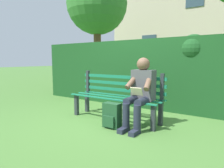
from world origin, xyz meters
TOP-DOWN VIEW (x-y plane):
  - ground at (0.00, 0.00)m, footprint 60.00×60.00m
  - park_bench at (0.00, -0.08)m, footprint 1.85×0.49m
  - person_seated at (-0.57, 0.10)m, footprint 0.44×0.73m
  - hedge_backdrop at (0.47, -1.43)m, footprint 5.26×0.73m
  - building_facade at (0.40, -9.63)m, footprint 9.99×2.93m
  - backpack at (-0.20, 0.40)m, footprint 0.30×0.24m
  - tree_far at (3.88, -4.34)m, footprint 2.87×2.74m

SIDE VIEW (x-z plane):
  - ground at x=0.00m, z-range 0.00..0.00m
  - backpack at x=-0.20m, z-range -0.01..0.41m
  - park_bench at x=0.00m, z-range 0.00..0.91m
  - person_seated at x=-0.57m, z-range 0.04..1.21m
  - hedge_backdrop at x=0.47m, z-range 0.00..1.67m
  - tree_far at x=3.88m, z-range 1.07..6.10m
  - building_facade at x=0.40m, z-range 0.00..7.22m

